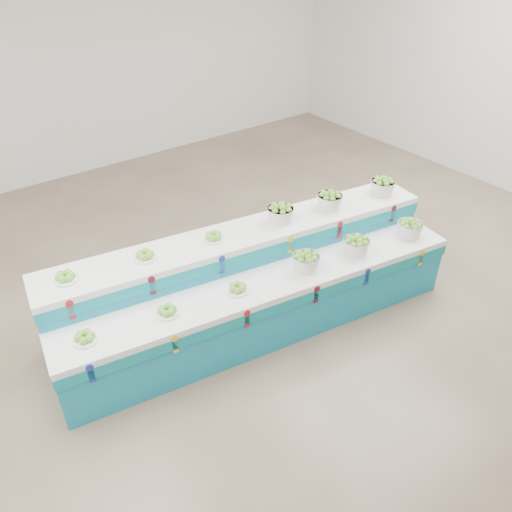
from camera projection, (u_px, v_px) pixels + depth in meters
name	position (u px, v px, depth m)	size (l,w,h in m)	color
ground	(275.00, 308.00, 5.94)	(10.00, 10.00, 0.00)	brown
back_wall	(82.00, 51.00, 8.11)	(10.00, 10.00, 0.00)	silver
display_stand	(256.00, 283.00, 5.49)	(4.42, 1.13, 1.02)	teal
plate_lower_left	(85.00, 337.00, 4.43)	(0.23, 0.23, 0.10)	white
plate_lower_mid	(167.00, 310.00, 4.72)	(0.23, 0.23, 0.10)	white
plate_lower_right	(237.00, 288.00, 5.01)	(0.23, 0.23, 0.10)	white
basket_lower_left	(306.00, 261.00, 5.28)	(0.29, 0.29, 0.22)	silver
basket_lower_mid	(356.00, 245.00, 5.54)	(0.29, 0.29, 0.22)	silver
basket_lower_right	(410.00, 228.00, 5.84)	(0.29, 0.29, 0.22)	silver
plate_upper_left	(65.00, 276.00, 4.66)	(0.23, 0.23, 0.10)	white
plate_upper_mid	(145.00, 255.00, 4.95)	(0.23, 0.23, 0.10)	white
plate_upper_right	(213.00, 236.00, 5.24)	(0.23, 0.23, 0.10)	white
basket_upper_left	(280.00, 213.00, 5.51)	(0.29, 0.29, 0.22)	silver
basket_upper_mid	(330.00, 200.00, 5.77)	(0.29, 0.29, 0.22)	silver
basket_upper_right	(383.00, 186.00, 6.07)	(0.29, 0.29, 0.22)	silver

